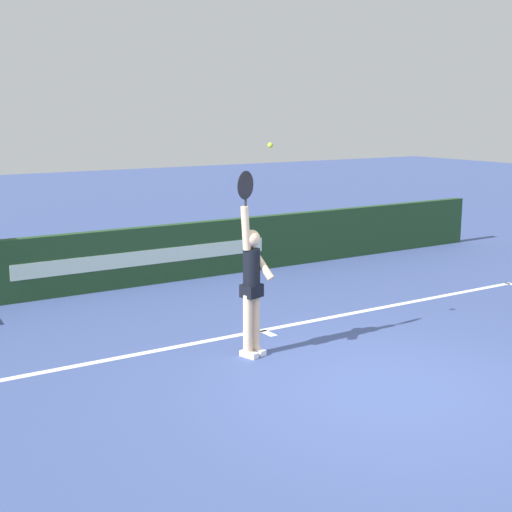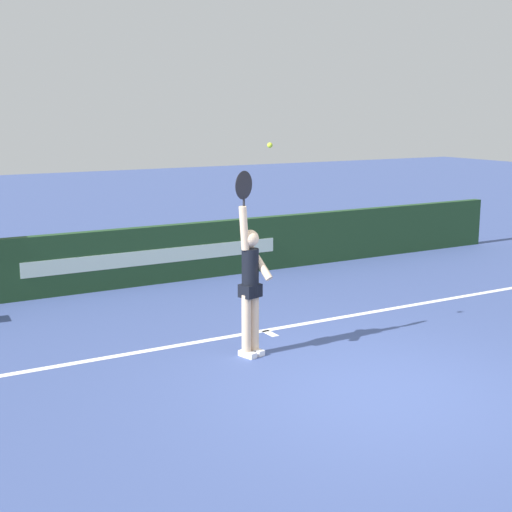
# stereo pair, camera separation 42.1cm
# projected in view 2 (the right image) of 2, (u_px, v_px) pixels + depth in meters

# --- Properties ---
(ground_plane) EXTENTS (60.00, 60.00, 0.00)m
(ground_plane) POSITION_uv_depth(u_px,v_px,m) (382.00, 391.00, 7.86)
(ground_plane) COLOR #3C4F89
(court_lines) EXTENTS (10.50, 5.26, 0.00)m
(court_lines) POSITION_uv_depth(u_px,v_px,m) (383.00, 391.00, 7.85)
(court_lines) COLOR white
(court_lines) RESTS_ON ground
(back_wall) EXTENTS (15.21, 0.19, 1.02)m
(back_wall) POSITION_uv_depth(u_px,v_px,m) (168.00, 254.00, 12.79)
(back_wall) COLOR #214323
(back_wall) RESTS_ON ground
(tennis_player) EXTENTS (0.47, 0.41, 2.32)m
(tennis_player) POSITION_uv_depth(u_px,v_px,m) (250.00, 281.00, 8.82)
(tennis_player) COLOR beige
(tennis_player) RESTS_ON ground
(tennis_ball) EXTENTS (0.07, 0.07, 0.07)m
(tennis_ball) POSITION_uv_depth(u_px,v_px,m) (270.00, 145.00, 8.73)
(tennis_ball) COLOR #C5E530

